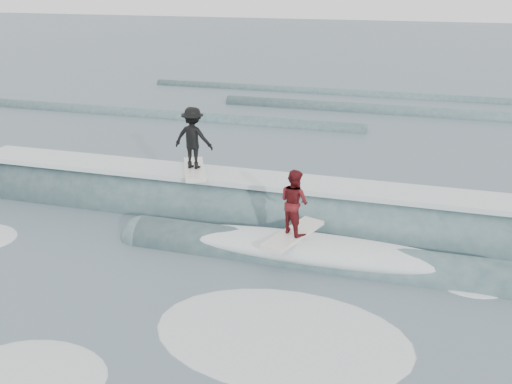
# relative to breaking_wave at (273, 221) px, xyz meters

# --- Properties ---
(ground) EXTENTS (160.00, 160.00, 0.00)m
(ground) POSITION_rel_breaking_wave_xyz_m (-0.31, -3.52, -0.05)
(ground) COLOR #41565F
(ground) RESTS_ON ground
(breaking_wave) EXTENTS (20.95, 3.86, 2.15)m
(breaking_wave) POSITION_rel_breaking_wave_xyz_m (0.00, 0.00, 0.00)
(breaking_wave) COLOR #334D56
(breaking_wave) RESTS_ON ground
(surfer_black) EXTENTS (1.34, 2.05, 1.83)m
(surfer_black) POSITION_rel_breaking_wave_xyz_m (-2.43, 0.38, 1.99)
(surfer_black) COLOR silver
(surfer_black) RESTS_ON ground
(surfer_red) EXTENTS (1.15, 2.07, 1.65)m
(surfer_red) POSITION_rel_breaking_wave_xyz_m (0.97, -1.82, 1.28)
(surfer_red) COLOR silver
(surfer_red) RESTS_ON ground
(whitewater) EXTENTS (14.31, 6.73, 0.10)m
(whitewater) POSITION_rel_breaking_wave_xyz_m (-0.38, -4.63, -0.05)
(whitewater) COLOR white
(whitewater) RESTS_ON ground
(far_swells) EXTENTS (36.30, 8.65, 0.80)m
(far_swells) POSITION_rel_breaking_wave_xyz_m (-1.50, 14.13, -0.05)
(far_swells) COLOR #334D56
(far_swells) RESTS_ON ground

